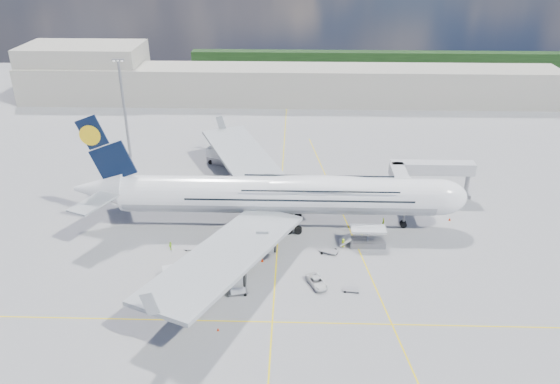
{
  "coord_description": "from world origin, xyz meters",
  "views": [
    {
      "loc": [
        3.2,
        -85.93,
        54.59
      ],
      "look_at": [
        0.32,
        8.0,
        8.42
      ],
      "focal_mm": 35.0,
      "sensor_mm": 36.0,
      "label": 1
    }
  ],
  "objects_px": {
    "cone_wing_left_outer": "(209,182)",
    "baggage_tug": "(233,243)",
    "dolly_row_c": "(238,265)",
    "crew_loader": "(362,232)",
    "crew_tug": "(228,254)",
    "cargo_loader": "(366,239)",
    "jet_bridge": "(420,174)",
    "cone_nose": "(450,219)",
    "cone_wing_left_inner": "(278,190)",
    "catering_truck_inner": "(269,187)",
    "catering_truck_outer": "(221,157)",
    "light_mast": "(124,108)",
    "dolly_nose_far": "(329,251)",
    "crew_nose": "(383,222)",
    "service_van": "(317,282)",
    "dolly_row_a": "(170,272)",
    "dolly_back": "(192,248)",
    "crew_wing": "(171,246)",
    "crew_van": "(343,243)",
    "dolly_nose_near": "(351,289)",
    "cone_wing_right_outer": "(218,329)",
    "cone_tail": "(135,209)",
    "cone_wing_right_inner": "(262,260)",
    "airliner": "(280,195)"
  },
  "relations": [
    {
      "from": "crew_van",
      "to": "cone_tail",
      "type": "xyz_separation_m",
      "value": [
        -43.02,
        13.29,
        -0.57
      ]
    },
    {
      "from": "dolly_nose_near",
      "to": "baggage_tug",
      "type": "xyz_separation_m",
      "value": [
        -21.05,
        13.07,
        0.54
      ]
    },
    {
      "from": "jet_bridge",
      "to": "crew_wing",
      "type": "distance_m",
      "value": 54.19
    },
    {
      "from": "dolly_row_c",
      "to": "cone_wing_right_outer",
      "type": "relative_size",
      "value": 6.29
    },
    {
      "from": "service_van",
      "to": "crew_loader",
      "type": "bearing_deg",
      "value": 38.41
    },
    {
      "from": "dolly_row_c",
      "to": "cargo_loader",
      "type": "bearing_deg",
      "value": -4.08
    },
    {
      "from": "crew_tug",
      "to": "cone_wing_left_inner",
      "type": "height_order",
      "value": "crew_tug"
    },
    {
      "from": "airliner",
      "to": "crew_tug",
      "type": "xyz_separation_m",
      "value": [
        -9.06,
        -12.21,
        -6.12
      ]
    },
    {
      "from": "jet_bridge",
      "to": "dolly_nose_far",
      "type": "bearing_deg",
      "value": -133.92
    },
    {
      "from": "dolly_nose_far",
      "to": "cone_wing_left_outer",
      "type": "distance_m",
      "value": 39.68
    },
    {
      "from": "baggage_tug",
      "to": "dolly_back",
      "type": "bearing_deg",
      "value": -165.22
    },
    {
      "from": "crew_tug",
      "to": "cone_wing_left_inner",
      "type": "distance_m",
      "value": 28.84
    },
    {
      "from": "dolly_nose_far",
      "to": "cone_wing_right_outer",
      "type": "xyz_separation_m",
      "value": [
        -17.61,
        -22.15,
        -0.14
      ]
    },
    {
      "from": "jet_bridge",
      "to": "cone_wing_right_outer",
      "type": "xyz_separation_m",
      "value": [
        -37.83,
        -43.15,
        -6.61
      ]
    },
    {
      "from": "crew_wing",
      "to": "airliner",
      "type": "bearing_deg",
      "value": -46.07
    },
    {
      "from": "jet_bridge",
      "to": "crew_loader",
      "type": "height_order",
      "value": "jet_bridge"
    },
    {
      "from": "cone_wing_left_outer",
      "to": "baggage_tug",
      "type": "bearing_deg",
      "value": -72.86
    },
    {
      "from": "crew_wing",
      "to": "crew_van",
      "type": "bearing_deg",
      "value": -68.71
    },
    {
      "from": "light_mast",
      "to": "crew_nose",
      "type": "bearing_deg",
      "value": -29.44
    },
    {
      "from": "cargo_loader",
      "to": "baggage_tug",
      "type": "distance_m",
      "value": 25.19
    },
    {
      "from": "catering_truck_inner",
      "to": "cone_wing_right_inner",
      "type": "xyz_separation_m",
      "value": [
        0.17,
        -26.73,
        -1.84
      ]
    },
    {
      "from": "dolly_back",
      "to": "cone_wing_right_outer",
      "type": "relative_size",
      "value": 5.41
    },
    {
      "from": "catering_truck_inner",
      "to": "cone_tail",
      "type": "relative_size",
      "value": 14.5
    },
    {
      "from": "dolly_nose_far",
      "to": "cone_nose",
      "type": "bearing_deg",
      "value": 50.05
    },
    {
      "from": "dolly_row_c",
      "to": "crew_nose",
      "type": "distance_m",
      "value": 31.86
    },
    {
      "from": "dolly_row_a",
      "to": "dolly_back",
      "type": "height_order",
      "value": "dolly_row_a"
    },
    {
      "from": "dolly_nose_near",
      "to": "cone_wing_left_inner",
      "type": "xyz_separation_m",
      "value": [
        -13.36,
        37.16,
        -0.05
      ]
    },
    {
      "from": "dolly_row_a",
      "to": "cone_wing_left_outer",
      "type": "bearing_deg",
      "value": 71.19
    },
    {
      "from": "dolly_row_c",
      "to": "cone_wing_right_outer",
      "type": "distance_m",
      "value": 17.2
    },
    {
      "from": "cone_wing_left_outer",
      "to": "crew_tug",
      "type": "bearing_deg",
      "value": -75.5
    },
    {
      "from": "catering_truck_inner",
      "to": "cone_wing_left_inner",
      "type": "relative_size",
      "value": 15.49
    },
    {
      "from": "cone_wing_left_outer",
      "to": "dolly_row_c",
      "type": "bearing_deg",
      "value": -73.41
    },
    {
      "from": "crew_loader",
      "to": "crew_tug",
      "type": "distance_m",
      "value": 26.56
    },
    {
      "from": "cargo_loader",
      "to": "catering_truck_outer",
      "type": "relative_size",
      "value": 1.08
    },
    {
      "from": "catering_truck_outer",
      "to": "service_van",
      "type": "relative_size",
      "value": 1.56
    },
    {
      "from": "dolly_row_c",
      "to": "cone_wing_left_outer",
      "type": "height_order",
      "value": "cone_wing_left_outer"
    },
    {
      "from": "crew_loader",
      "to": "baggage_tug",
      "type": "bearing_deg",
      "value": -132.24
    },
    {
      "from": "catering_truck_inner",
      "to": "crew_van",
      "type": "xyz_separation_m",
      "value": [
        15.06,
        -21.19,
        -1.32
      ]
    },
    {
      "from": "dolly_nose_far",
      "to": "crew_van",
      "type": "relative_size",
      "value": 2.24
    },
    {
      "from": "light_mast",
      "to": "dolly_nose_far",
      "type": "xyz_separation_m",
      "value": [
        49.59,
        -45.06,
        -12.83
      ]
    },
    {
      "from": "cargo_loader",
      "to": "crew_tug",
      "type": "xyz_separation_m",
      "value": [
        -25.62,
        -5.11,
        -0.5
      ]
    },
    {
      "from": "service_van",
      "to": "cone_wing_left_outer",
      "type": "height_order",
      "value": "service_van"
    },
    {
      "from": "dolly_row_c",
      "to": "crew_loader",
      "type": "bearing_deg",
      "value": 3.79
    },
    {
      "from": "jet_bridge",
      "to": "dolly_back",
      "type": "relative_size",
      "value": 7.07
    },
    {
      "from": "crew_tug",
      "to": "cargo_loader",
      "type": "bearing_deg",
      "value": -9.23
    },
    {
      "from": "catering_truck_inner",
      "to": "catering_truck_outer",
      "type": "bearing_deg",
      "value": 118.63
    },
    {
      "from": "cone_nose",
      "to": "cone_wing_left_inner",
      "type": "relative_size",
      "value": 1.18
    },
    {
      "from": "jet_bridge",
      "to": "dolly_row_a",
      "type": "distance_m",
      "value": 56.63
    },
    {
      "from": "baggage_tug",
      "to": "dolly_nose_far",
      "type": "bearing_deg",
      "value": 1.75
    },
    {
      "from": "dolly_back",
      "to": "catering_truck_outer",
      "type": "height_order",
      "value": "catering_truck_outer"
    }
  ]
}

